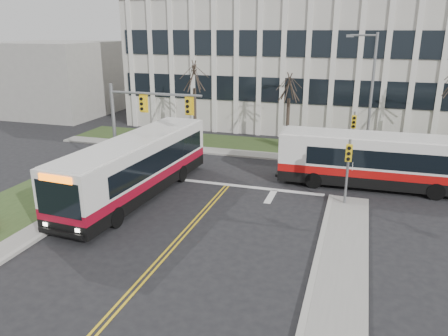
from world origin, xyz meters
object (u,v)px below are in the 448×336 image
streetlight (369,91)px  directory_sign (292,137)px  bus_main (136,168)px  bus_cross (381,163)px

streetlight → directory_sign: bearing=166.8°
bus_main → streetlight: bearing=45.9°
bus_main → bus_cross: (13.57, 5.79, -0.08)m
bus_main → bus_cross: bearing=26.7°
directory_sign → bus_main: bus_main is taller
streetlight → directory_sign: (-5.53, 1.30, -4.02)m
streetlight → directory_sign: size_ratio=4.60×
streetlight → directory_sign: 6.96m
directory_sign → bus_main: bearing=-118.9°
directory_sign → bus_cross: bus_cross is taller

